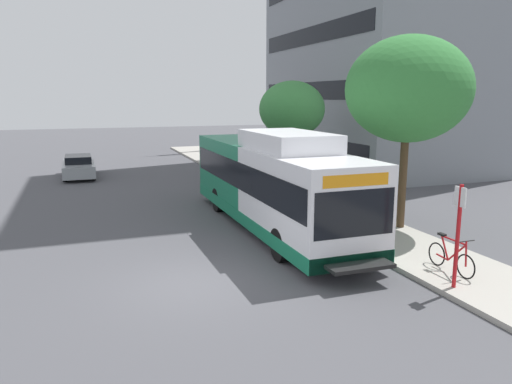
% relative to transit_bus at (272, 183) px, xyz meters
% --- Properties ---
extents(ground_plane, '(120.00, 120.00, 0.00)m').
position_rel_transit_bus_xyz_m(ground_plane, '(-3.91, 3.62, -1.70)').
color(ground_plane, '#4C4C51').
extents(sidewalk_curb, '(3.00, 56.00, 0.14)m').
position_rel_transit_bus_xyz_m(sidewalk_curb, '(3.09, 1.62, -1.63)').
color(sidewalk_curb, '#A8A399').
rests_on(sidewalk_curb, ground).
extents(transit_bus, '(2.58, 12.25, 3.65)m').
position_rel_transit_bus_xyz_m(transit_bus, '(0.00, 0.00, 0.00)').
color(transit_bus, white).
rests_on(transit_bus, ground).
extents(bus_stop_sign_pole, '(0.10, 0.36, 2.60)m').
position_rel_transit_bus_xyz_m(bus_stop_sign_pole, '(2.00, -7.19, -0.05)').
color(bus_stop_sign_pole, red).
rests_on(bus_stop_sign_pole, sidewalk_curb).
extents(bicycle_parked, '(0.52, 1.76, 1.02)m').
position_rel_transit_bus_xyz_m(bicycle_parked, '(2.68, -6.29, -1.14)').
color(bicycle_parked, black).
rests_on(bicycle_parked, sidewalk_curb).
extents(street_tree_near_stop, '(4.31, 4.31, 6.74)m').
position_rel_transit_bus_xyz_m(street_tree_near_stop, '(4.27, -1.92, 3.33)').
color(street_tree_near_stop, '#4C3823').
rests_on(street_tree_near_stop, sidewalk_curb).
extents(street_tree_mid_block, '(3.44, 3.44, 5.49)m').
position_rel_transit_bus_xyz_m(street_tree_mid_block, '(4.09, 7.40, 2.44)').
color(street_tree_mid_block, '#4C3823').
rests_on(street_tree_mid_block, sidewalk_curb).
extents(parked_car_far_lane, '(1.80, 4.50, 1.33)m').
position_rel_transit_bus_xyz_m(parked_car_far_lane, '(-6.62, 14.78, -1.04)').
color(parked_car_far_lane, '#93999E').
rests_on(parked_car_far_lane, ground).
extents(lattice_comm_tower, '(1.10, 1.10, 27.45)m').
position_rel_transit_bus_xyz_m(lattice_comm_tower, '(13.68, 27.94, 7.38)').
color(lattice_comm_tower, '#B7B7BC').
rests_on(lattice_comm_tower, ground).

